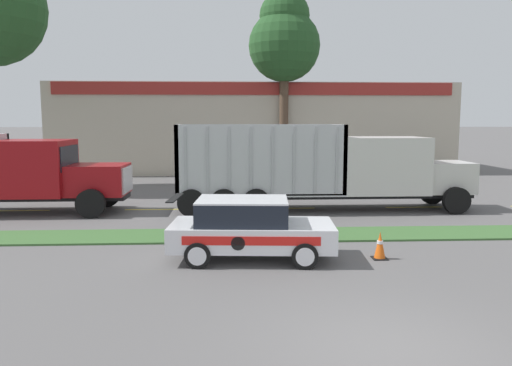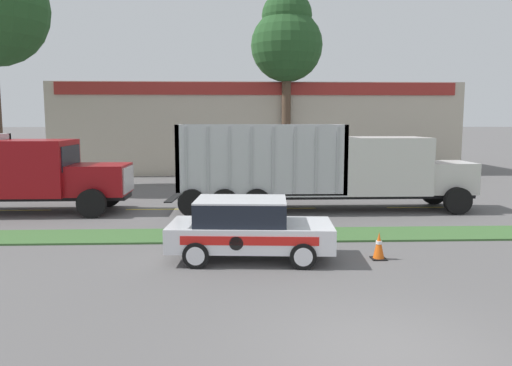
% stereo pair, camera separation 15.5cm
% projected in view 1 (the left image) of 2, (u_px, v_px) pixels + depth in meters
% --- Properties ---
extents(ground_plane, '(600.00, 600.00, 0.00)m').
position_uv_depth(ground_plane, '(391.00, 351.00, 7.82)').
color(ground_plane, '#5B5959').
extents(grass_verge, '(120.00, 1.88, 0.06)m').
position_uv_depth(grass_verge, '(310.00, 234.00, 15.75)').
color(grass_verge, '#3D6633').
rests_on(grass_verge, ground_plane).
extents(centre_line_2, '(2.40, 0.14, 0.01)m').
position_uv_depth(centre_line_2, '(19.00, 211.00, 20.09)').
color(centre_line_2, yellow).
rests_on(centre_line_2, ground_plane).
extents(centre_line_3, '(2.40, 0.14, 0.01)m').
position_uv_depth(centre_line_3, '(154.00, 209.00, 20.36)').
color(centre_line_3, yellow).
rests_on(centre_line_3, ground_plane).
extents(centre_line_4, '(2.40, 0.14, 0.01)m').
position_uv_depth(centre_line_4, '(286.00, 208.00, 20.64)').
color(centre_line_4, yellow).
rests_on(centre_line_4, ground_plane).
extents(centre_line_5, '(2.40, 0.14, 0.01)m').
position_uv_depth(centre_line_5, '(414.00, 207.00, 20.91)').
color(centre_line_5, yellow).
rests_on(centre_line_5, ground_plane).
extents(dump_truck_lead, '(11.86, 2.68, 3.46)m').
position_uv_depth(dump_truck_lead, '(348.00, 171.00, 20.17)').
color(dump_truck_lead, black).
rests_on(dump_truck_lead, ground_plane).
extents(dump_truck_trail, '(11.54, 2.77, 3.09)m').
position_uv_depth(dump_truck_trail, '(1.00, 175.00, 19.42)').
color(dump_truck_trail, black).
rests_on(dump_truck_trail, ground_plane).
extents(rally_car, '(4.35, 2.26, 1.62)m').
position_uv_depth(rally_car, '(249.00, 228.00, 13.01)').
color(rally_car, white).
rests_on(rally_car, ground_plane).
extents(traffic_cone, '(0.38, 0.38, 0.72)m').
position_uv_depth(traffic_cone, '(380.00, 246.00, 13.04)').
color(traffic_cone, black).
rests_on(traffic_cone, ground_plane).
extents(store_building_backdrop, '(27.28, 12.10, 6.12)m').
position_uv_depth(store_building_backdrop, '(252.00, 128.00, 38.47)').
color(store_building_backdrop, '#BCB29E').
rests_on(store_building_backdrop, ground_plane).
extents(tree_behind_left, '(4.54, 4.54, 11.75)m').
position_uv_depth(tree_behind_left, '(284.00, 40.00, 31.57)').
color(tree_behind_left, brown).
rests_on(tree_behind_left, ground_plane).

